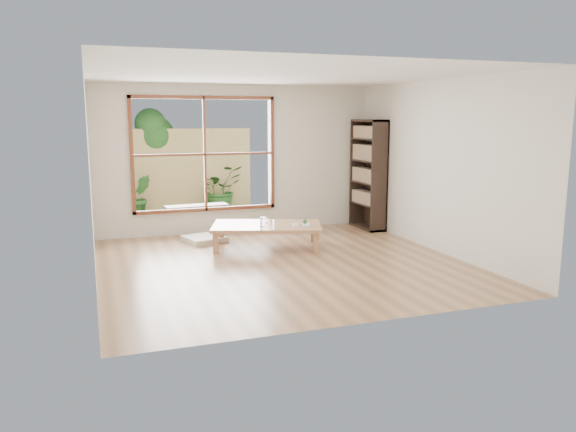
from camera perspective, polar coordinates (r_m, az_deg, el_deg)
name	(u,v)px	position (r m, az deg, el deg)	size (l,w,h in m)	color
ground	(282,263)	(7.98, -0.59, -4.80)	(5.00, 5.00, 0.00)	#AD7F56
low_table	(267,227)	(8.86, -2.17, -1.14)	(1.91, 1.45, 0.37)	#B17956
floor_cushion	(205,239)	(9.43, -8.48, -2.31)	(0.60, 0.60, 0.09)	white
bookshelf	(368,174)	(10.43, 8.15, 4.20)	(0.32, 0.90, 2.00)	#2F211A
glass_tall	(263,222)	(8.67, -2.60, -0.60)	(0.08, 0.08, 0.15)	silver
glass_mid	(272,221)	(8.86, -1.60, -0.56)	(0.06, 0.06, 0.09)	silver
glass_short	(265,220)	(9.01, -2.37, -0.40)	(0.06, 0.06, 0.08)	silver
glass_small	(266,221)	(8.94, -2.29, -0.52)	(0.06, 0.06, 0.07)	silver
food_tray	(302,224)	(8.76, 1.44, -0.83)	(0.33, 0.28, 0.09)	white
deck	(195,222)	(11.21, -9.39, -0.58)	(2.80, 2.00, 0.05)	#352F26
garden_bench	(197,208)	(10.76, -9.27, 0.79)	(1.20, 0.44, 0.37)	#2F211A
bamboo_fence	(186,172)	(12.07, -10.36, 4.46)	(2.80, 0.06, 1.80)	tan
shrub_right	(221,189)	(12.05, -6.87, 2.76)	(0.91, 0.79, 1.01)	#2B5D22
shrub_left	(139,197)	(11.54, -14.88, 1.88)	(0.49, 0.39, 0.89)	#2B5D22
garden_tree	(150,137)	(12.23, -13.85, 7.81)	(1.04, 0.85, 2.22)	#4C3D2D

